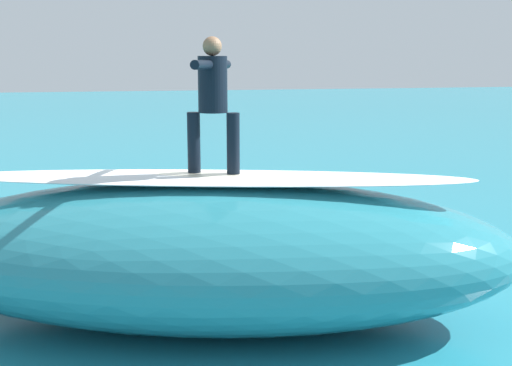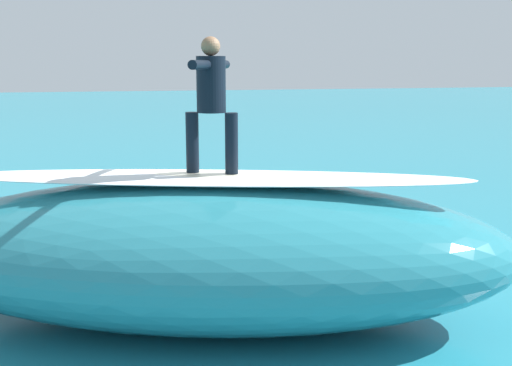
{
  "view_description": "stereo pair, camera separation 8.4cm",
  "coord_description": "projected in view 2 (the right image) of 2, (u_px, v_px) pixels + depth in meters",
  "views": [
    {
      "loc": [
        1.57,
        9.42,
        2.99
      ],
      "look_at": [
        -0.76,
        0.71,
        1.29
      ],
      "focal_mm": 44.82,
      "sensor_mm": 36.0,
      "label": 1
    },
    {
      "loc": [
        1.49,
        9.44,
        2.99
      ],
      "look_at": [
        -0.76,
        0.71,
        1.29
      ],
      "focal_mm": 44.82,
      "sensor_mm": 36.0,
      "label": 2
    }
  ],
  "objects": [
    {
      "name": "surfboard_paddling",
      "position": [
        284.0,
        232.0,
        11.3
      ],
      "size": [
        2.18,
        0.6,
        0.09
      ],
      "primitive_type": "ellipsoid",
      "rotation": [
        0.0,
        0.0,
        3.11
      ],
      "color": "yellow",
      "rests_on": "ground_plane"
    },
    {
      "name": "surfer_riding",
      "position": [
        211.0,
        95.0,
        7.04
      ],
      "size": [
        0.7,
        1.33,
        1.51
      ],
      "rotation": [
        0.0,
        0.0,
        -0.44
      ],
      "color": "black",
      "rests_on": "surfboard_riding"
    },
    {
      "name": "wave_foam_lip",
      "position": [
        207.0,
        178.0,
        7.22
      ],
      "size": [
        6.06,
        2.82,
        0.08
      ],
      "primitive_type": "ellipsoid",
      "rotation": [
        0.0,
        0.0,
        -0.31
      ],
      "color": "white",
      "rests_on": "wave_crest"
    },
    {
      "name": "wave_crest",
      "position": [
        208.0,
        252.0,
        7.38
      ],
      "size": [
        7.66,
        4.95,
        1.67
      ],
      "primitive_type": "ellipsoid",
      "rotation": [
        0.0,
        0.0,
        -0.31
      ],
      "color": "teal",
      "rests_on": "ground_plane"
    },
    {
      "name": "ground_plane",
      "position": [
        197.0,
        258.0,
        9.91
      ],
      "size": [
        120.0,
        120.0,
        0.0
      ],
      "primitive_type": "plane",
      "color": "teal"
    },
    {
      "name": "surfboard_riding",
      "position": [
        212.0,
        177.0,
        7.22
      ],
      "size": [
        2.05,
        1.34,
        0.1
      ],
      "primitive_type": "ellipsoid",
      "rotation": [
        0.0,
        0.0,
        -0.44
      ],
      "color": "#EAE5C6",
      "rests_on": "wave_crest"
    },
    {
      "name": "surfer_paddling",
      "position": [
        277.0,
        222.0,
        11.24
      ],
      "size": [
        1.77,
        0.36,
        0.32
      ],
      "rotation": [
        0.0,
        0.0,
        3.11
      ],
      "color": "black",
      "rests_on": "surfboard_paddling"
    },
    {
      "name": "foam_patch_near",
      "position": [
        39.0,
        261.0,
        9.65
      ],
      "size": [
        0.68,
        0.7,
        0.08
      ],
      "primitive_type": "ellipsoid",
      "rotation": [
        0.0,
        0.0,
        2.07
      ],
      "color": "white",
      "rests_on": "ground_plane"
    },
    {
      "name": "foam_patch_mid",
      "position": [
        275.0,
        293.0,
        8.17
      ],
      "size": [
        0.45,
        0.61,
        0.17
      ],
      "primitive_type": "ellipsoid",
      "rotation": [
        0.0,
        0.0,
        1.56
      ],
      "color": "white",
      "rests_on": "ground_plane"
    }
  ]
}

